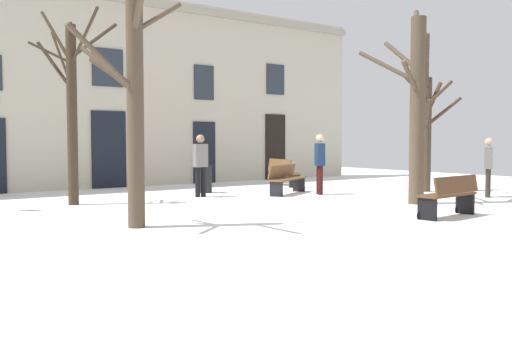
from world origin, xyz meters
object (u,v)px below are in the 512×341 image
tree_near_facade (427,125)px  person_strolling (320,161)px  tree_right_of_center (416,105)px  person_by_shop_door (488,164)px  litter_bin (205,179)px  person_near_bench (200,162)px  bench_near_lamp (286,178)px  bench_near_center_tree (449,195)px  tree_center (134,102)px  bench_back_to_back_right (283,172)px  tree_left_of_center (72,102)px

tree_near_facade → person_strolling: tree_near_facade is taller
tree_right_of_center → person_by_shop_door: tree_right_of_center is taller
litter_bin → person_near_bench: 1.37m
person_strolling → bench_near_lamp: bearing=70.5°
bench_near_center_tree → tree_center: bearing=-28.8°
bench_near_center_tree → person_near_bench: person_near_bench is taller
bench_near_center_tree → person_strolling: bearing=-107.1°
tree_right_of_center → person_strolling: 3.48m
tree_center → bench_back_to_back_right: tree_center is taller
litter_bin → bench_near_lamp: bench_near_lamp is taller
person_strolling → person_by_shop_door: size_ratio=1.06×
tree_near_facade → litter_bin: bearing=147.2°
tree_near_facade → tree_center: bearing=-172.4°
tree_near_facade → bench_near_center_tree: (-4.38, -3.91, -1.60)m
tree_center → person_strolling: size_ratio=2.42×
tree_center → bench_near_lamp: 7.28m
person_strolling → person_by_shop_door: bearing=-108.9°
litter_bin → tree_left_of_center: bearing=-170.0°
tree_center → bench_back_to_back_right: 9.91m
litter_bin → person_by_shop_door: size_ratio=0.51×
tree_center → person_strolling: 7.50m
bench_near_center_tree → person_near_bench: 6.93m
person_near_bench → tree_right_of_center: bearing=128.8°
tree_right_of_center → tree_left_of_center: tree_right_of_center is taller
bench_back_to_back_right → person_by_shop_door: person_by_shop_door is taller
person_by_shop_door → tree_right_of_center: bearing=-35.5°
tree_center → litter_bin: 7.01m
tree_near_facade → litter_bin: 7.01m
tree_right_of_center → litter_bin: size_ratio=5.88×
tree_near_facade → litter_bin: (-5.73, 3.69, -1.62)m
tree_center → person_near_bench: (3.74, 4.04, -1.31)m
tree_right_of_center → bench_back_to_back_right: 6.51m
person_strolling → tree_near_facade: bearing=-84.1°
bench_near_center_tree → person_strolling: 5.28m
bench_back_to_back_right → person_near_bench: (-4.21, -1.58, 0.49)m
person_near_bench → person_by_shop_door: 8.03m
tree_right_of_center → person_by_shop_door: (2.95, -0.19, -1.56)m
bench_near_lamp → bench_back_to_back_right: bearing=25.2°
tree_near_facade → bench_near_lamp: (-3.99, 1.93, -1.59)m
tree_center → person_by_shop_door: bearing=-4.1°
litter_bin → person_strolling: (2.42, -2.46, 0.56)m
tree_left_of_center → person_by_shop_door: 11.26m
tree_near_facade → person_near_bench: size_ratio=2.70×
bench_near_center_tree → person_by_shop_door: size_ratio=1.00×
litter_bin → person_by_shop_door: (5.72, -5.78, 0.49)m
bench_near_center_tree → person_by_shop_door: (4.37, 1.82, 0.46)m
person_strolling → person_near_bench: bearing=91.8°
tree_left_of_center → bench_near_center_tree: size_ratio=2.93×
bench_near_lamp → bench_near_center_tree: 5.86m
tree_right_of_center → person_near_bench: tree_right_of_center is taller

